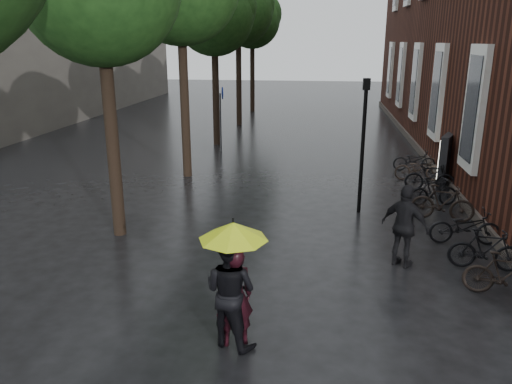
% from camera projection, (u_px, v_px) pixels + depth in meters
% --- Properties ---
extents(street_trees, '(4.33, 34.03, 8.91)m').
position_uv_depth(street_trees, '(198.00, 2.00, 19.76)').
color(street_trees, black).
rests_on(street_trees, ground).
extents(person_burgundy, '(0.75, 0.63, 1.75)m').
position_uv_depth(person_burgundy, '(234.00, 297.00, 8.16)').
color(person_burgundy, black).
rests_on(person_burgundy, ground).
extents(person_black, '(1.16, 1.06, 1.94)m').
position_uv_depth(person_black, '(231.00, 291.00, 8.15)').
color(person_black, black).
rests_on(person_black, ground).
extents(lime_umbrella, '(1.13, 1.13, 1.66)m').
position_uv_depth(lime_umbrella, '(233.00, 231.00, 7.89)').
color(lime_umbrella, black).
rests_on(lime_umbrella, ground).
extents(pedestrian_walking, '(1.18, 1.00, 1.90)m').
position_uv_depth(pedestrian_walking, '(405.00, 226.00, 11.04)').
color(pedestrian_walking, black).
rests_on(pedestrian_walking, ground).
extents(parked_bicycles, '(1.96, 10.79, 1.03)m').
position_uv_depth(parked_bicycles, '(442.00, 197.00, 14.70)').
color(parked_bicycles, black).
rests_on(parked_bicycles, ground).
extents(ad_lightbox, '(0.28, 1.22, 1.83)m').
position_uv_depth(ad_lightbox, '(445.00, 161.00, 17.13)').
color(ad_lightbox, black).
rests_on(ad_lightbox, ground).
extents(lamp_post, '(0.20, 0.20, 3.90)m').
position_uv_depth(lamp_post, '(363.00, 133.00, 14.15)').
color(lamp_post, black).
rests_on(lamp_post, ground).
extents(cycle_sign, '(0.15, 0.53, 2.91)m').
position_uv_depth(cycle_sign, '(221.00, 109.00, 22.40)').
color(cycle_sign, '#262628').
rests_on(cycle_sign, ground).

